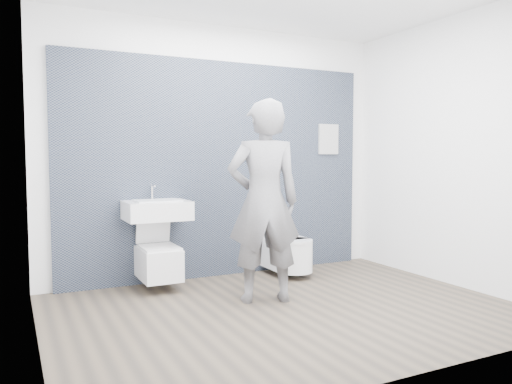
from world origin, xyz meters
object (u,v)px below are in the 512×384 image
washbasin (157,210)px  visitor (264,201)px  toilet_square (158,261)px  toilet_rounded (289,254)px

washbasin → visitor: bearing=-48.6°
toilet_square → toilet_rounded: 1.49m
toilet_rounded → visitor: visitor is taller
washbasin → toilet_rounded: bearing=-3.9°
toilet_square → visitor: bearing=-47.7°
washbasin → toilet_rounded: (1.49, -0.10, -0.56)m
toilet_square → toilet_rounded: size_ratio=1.08×
washbasin → visitor: (0.77, -0.87, 0.12)m
toilet_rounded → visitor: 1.25m
washbasin → toilet_rounded: 1.59m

